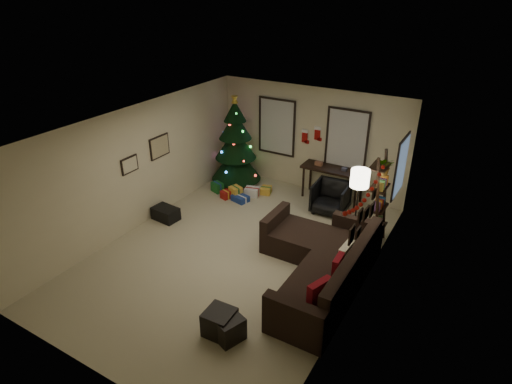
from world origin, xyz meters
TOP-DOWN VIEW (x-y plane):
  - floor at (0.00, 0.00)m, footprint 7.00×7.00m
  - ceiling at (0.00, 0.00)m, footprint 7.00×7.00m
  - wall_back at (0.00, 3.50)m, footprint 5.00×0.00m
  - wall_front at (0.00, -3.50)m, footprint 5.00×0.00m
  - wall_left at (-2.50, 0.00)m, footprint 0.00×7.00m
  - wall_right at (2.50, 0.00)m, footprint 0.00×7.00m
  - window_back_left at (-0.95, 3.47)m, footprint 1.05×0.06m
  - window_back_right at (0.95, 3.47)m, footprint 1.05×0.06m
  - window_right_wall at (2.47, 2.55)m, footprint 0.06×0.90m
  - christmas_tree at (-1.83, 2.84)m, footprint 1.33×1.33m
  - presents at (-1.41, 2.23)m, footprint 1.50×1.01m
  - sofa at (1.80, 0.09)m, footprint 2.14×3.09m
  - pillow_red_a at (2.21, -1.06)m, footprint 0.27×0.47m
  - pillow_red_b at (2.21, -0.24)m, footprint 0.13×0.40m
  - pillow_cream at (2.21, 0.14)m, footprint 0.15×0.45m
  - ottoman_near at (0.96, -1.99)m, footprint 0.46×0.46m
  - ottoman_far at (1.13, -2.00)m, footprint 0.53×0.53m
  - desk at (0.76, 3.22)m, footprint 1.56×0.56m
  - desk_chair at (0.99, 2.57)m, footprint 0.76×0.72m
  - bookshelf at (2.30, 1.80)m, footprint 0.30×0.58m
  - potted_plant at (2.30, 1.79)m, footprint 0.53×0.49m
  - floor_lamp at (1.95, 1.40)m, footprint 0.37×0.37m
  - art_map at (-2.48, 0.69)m, footprint 0.04×0.60m
  - art_abstract at (-2.48, -0.26)m, footprint 0.04×0.45m
  - gallery at (2.48, -0.07)m, footprint 0.03×1.25m
  - garland at (2.45, -0.00)m, footprint 0.08×1.90m
  - stocking_left at (-0.14, 3.46)m, footprint 0.20×0.05m
  - stocking_right at (0.19, 3.48)m, footprint 0.20×0.05m
  - storage_bin at (-2.15, 0.31)m, footprint 0.62×0.44m

SIDE VIEW (x-z plane):
  - floor at x=0.00m, z-range 0.00..0.00m
  - presents at x=-1.41m, z-range -0.03..0.27m
  - storage_bin at x=-2.15m, z-range 0.00..0.29m
  - ottoman_far at x=1.13m, z-range 0.00..0.39m
  - ottoman_near at x=0.96m, z-range 0.00..0.42m
  - sofa at x=1.80m, z-range -0.16..0.77m
  - desk_chair at x=0.99m, z-range 0.00..0.75m
  - pillow_cream at x=2.21m, z-range 0.41..0.85m
  - pillow_red_a at x=2.21m, z-range 0.41..0.87m
  - pillow_red_b at x=2.21m, z-range 0.44..0.84m
  - desk at x=0.76m, z-range 0.32..1.16m
  - bookshelf at x=2.30m, z-range -0.03..1.97m
  - christmas_tree at x=-1.83m, z-range -0.21..2.26m
  - wall_left at x=-2.50m, z-range -2.15..4.85m
  - wall_right at x=2.50m, z-range -2.15..4.85m
  - wall_back at x=0.00m, z-range -1.15..3.85m
  - wall_front at x=0.00m, z-range -1.15..3.85m
  - stocking_left at x=-0.14m, z-range 1.26..1.62m
  - floor_lamp at x=1.95m, z-range 0.58..2.33m
  - window_right_wall at x=2.47m, z-range 0.85..2.15m
  - art_abstract at x=-2.48m, z-range 1.33..1.68m
  - window_back_left at x=-0.95m, z-range 0.80..2.30m
  - window_back_right at x=0.95m, z-range 0.80..2.30m
  - stocking_right at x=0.19m, z-range 1.39..1.75m
  - gallery at x=2.48m, z-range 1.30..1.84m
  - art_map at x=-2.48m, z-range 1.36..1.86m
  - potted_plant at x=2.30m, z-range 1.56..2.04m
  - garland at x=2.45m, z-range 1.83..2.13m
  - ceiling at x=0.00m, z-range 2.70..2.70m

